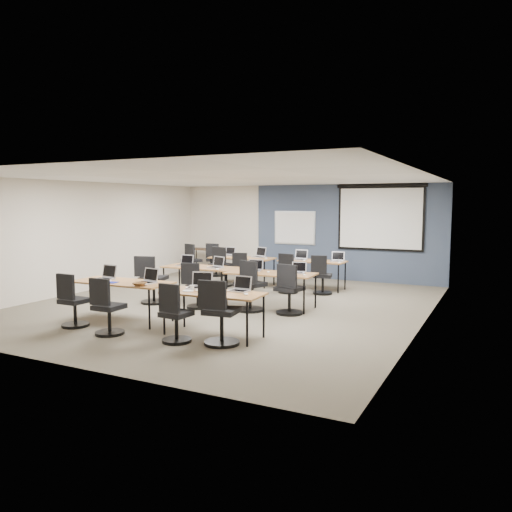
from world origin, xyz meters
The scene contains 58 objects.
floor centered at (0.00, 0.00, 0.00)m, with size 8.00×9.00×0.02m, color #6B6354.
ceiling centered at (0.00, 0.00, 2.70)m, with size 8.00×9.00×0.02m, color white.
wall_back centered at (0.00, 4.50, 1.35)m, with size 8.00×0.04×2.70m, color beige.
wall_front centered at (0.00, -4.50, 1.35)m, with size 8.00×0.04×2.70m, color beige.
wall_left centered at (-4.00, 0.00, 1.35)m, with size 0.04×9.00×2.70m, color beige.
wall_right centered at (4.00, 0.00, 1.35)m, with size 0.04×9.00×2.70m, color beige.
blue_accent_panel centered at (1.25, 4.47, 1.35)m, with size 5.50×0.04×2.70m, color #3D5977.
whiteboard centered at (-0.30, 4.43, 1.45)m, with size 1.28×0.03×0.98m.
projector_screen centered at (2.20, 4.41, 1.89)m, with size 2.40×0.10×1.82m.
training_table_front_left centered at (-1.07, -2.11, 0.69)m, with size 1.89×0.79×0.73m.
training_table_front_right centered at (1.03, -2.32, 0.68)m, with size 1.68×0.70×0.73m.
training_table_mid_left centered at (-0.94, 0.35, 0.68)m, with size 1.76×0.73×0.73m.
training_table_mid_right centered at (0.90, 0.18, 0.69)m, with size 1.87×0.78×0.73m.
training_table_back_left centered at (-1.01, 2.48, 0.68)m, with size 1.72×0.72×0.73m.
training_table_back_right centered at (0.91, 2.65, 0.68)m, with size 1.67×0.70×0.73m.
laptop_0 centered at (-1.55, -2.03, 0.80)m, with size 0.36×0.31×0.27m.
mouse_0 centered at (-1.25, -2.25, 0.74)m, with size 0.06×0.09×0.03m, color white.
task_chair_0 centered at (-1.50, -2.92, 0.40)m, with size 0.48×0.48×0.96m.
laptop_1 centered at (-0.55, -2.02, 0.79)m, with size 0.35×0.29×0.26m.
mouse_1 centered at (-0.41, -2.24, 0.74)m, with size 0.06×0.10×0.03m, color white.
task_chair_1 centered at (-0.58, -3.06, 0.40)m, with size 0.48×0.48×0.97m.
laptop_2 centered at (0.60, -2.07, 0.80)m, with size 0.36×0.31×0.27m.
mouse_2 centered at (0.73, -2.35, 0.74)m, with size 0.05×0.09×0.03m, color white.
task_chair_2 centered at (0.70, -2.93, 0.39)m, with size 0.47×0.47×0.95m.
laptop_3 centered at (1.37, -2.02, 0.79)m, with size 0.32×0.28×0.25m.
mouse_3 centered at (1.62, -2.29, 0.74)m, with size 0.06×0.10×0.04m, color white.
task_chair_3 centered at (1.39, -2.73, 0.43)m, with size 0.55×0.55×1.03m.
laptop_4 centered at (-1.38, 0.36, 0.79)m, with size 0.33×0.28×0.25m.
mouse_4 centered at (-1.25, 0.09, 0.74)m, with size 0.06×0.10×0.04m, color white.
task_chair_4 centered at (-1.57, -0.63, 0.44)m, with size 0.58×0.57×1.05m.
laptop_5 centered at (-0.52, 0.36, 0.79)m, with size 0.33×0.28×0.25m.
mouse_5 centered at (-0.33, 0.08, 0.74)m, with size 0.07×0.10×0.04m, color white.
task_chair_5 centered at (-0.43, -0.63, 0.39)m, with size 0.48×0.47×0.96m.
laptop_6 centered at (0.48, 0.25, 0.79)m, with size 0.32×0.27×0.24m.
mouse_6 centered at (0.85, 0.18, 0.74)m, with size 0.06×0.09×0.03m, color white.
task_chair_6 centered at (0.70, -0.38, 0.43)m, with size 0.59×0.57×1.05m.
laptop_7 centered at (1.44, 0.36, 0.79)m, with size 0.30×0.26×0.23m.
mouse_7 centered at (1.69, 0.10, 0.74)m, with size 0.06×0.09×0.03m, color white.
task_chair_7 centered at (1.52, -0.31, 0.42)m, with size 0.53×0.53×1.01m.
laptop_8 centered at (-1.54, 2.71, 0.79)m, with size 0.31×0.26×0.24m.
mouse_8 centered at (-1.25, 2.49, 0.74)m, with size 0.06×0.10×0.04m, color white.
task_chair_8 centered at (-1.38, 2.00, 0.44)m, with size 0.58×0.58×1.05m.
laptop_9 centered at (-0.62, 2.73, 0.80)m, with size 0.35×0.30×0.27m.
mouse_9 centered at (-0.29, 2.46, 0.74)m, with size 0.06×0.10×0.04m, color white.
task_chair_9 centered at (-0.59, 1.76, 0.39)m, with size 0.47×0.46×0.95m.
laptop_10 centered at (0.57, 2.67, 0.79)m, with size 0.34×0.29×0.26m.
mouse_10 centered at (0.77, 2.45, 0.74)m, with size 0.06×0.10×0.04m, color white.
task_chair_10 centered at (0.58, 1.84, 0.40)m, with size 0.49×0.49×0.98m.
laptop_11 centered at (1.53, 2.74, 0.79)m, with size 0.31×0.27×0.24m.
mouse_11 centered at (1.67, 2.46, 0.74)m, with size 0.06×0.10×0.04m, color white.
task_chair_11 centered at (1.38, 2.04, 0.39)m, with size 0.46×0.46×0.95m.
blue_mousepad centered at (-1.17, -2.31, 0.73)m, with size 0.24×0.20×0.01m, color navy.
snack_bowl centered at (-0.47, -2.35, 0.76)m, with size 0.26×0.26×0.06m, color olive.
snack_plate centered at (0.60, -2.41, 0.74)m, with size 0.19×0.19×0.01m, color white.
coffee_cup centered at (0.62, -2.32, 0.77)m, with size 0.07×0.07×0.06m, color white.
utility_table centered at (-3.19, 4.00, 0.66)m, with size 0.97×0.54×0.75m.
spare_chair_a centered at (-2.45, 3.46, 0.41)m, with size 0.51×0.51×0.99m.
spare_chair_b centered at (-2.92, 2.89, 0.41)m, with size 0.54×0.52×1.00m.
Camera 1 is at (5.25, -9.18, 2.19)m, focal length 35.00 mm.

